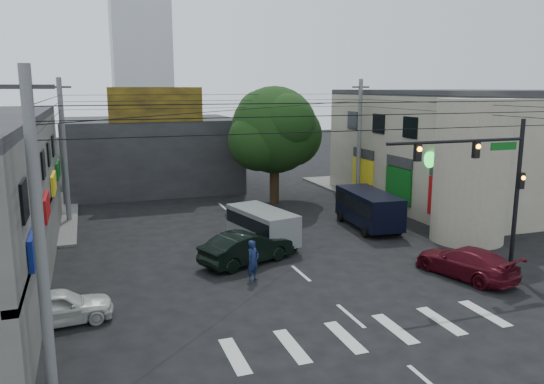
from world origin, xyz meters
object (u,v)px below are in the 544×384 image
navy_van (369,210)px  traffic_officer (253,261)px  utility_pole_far_left (64,151)px  maroon_sedan (466,262)px  silver_minivan (262,228)px  dark_sedan (247,248)px  traffic_gantry (489,173)px  utility_pole_far_right (359,141)px  street_tree (274,130)px  white_compact (58,307)px  utility_pole_near_left (39,235)px

navy_van → traffic_officer: 11.42m
utility_pole_far_left → maroon_sedan: bearing=-44.0°
silver_minivan → dark_sedan: bearing=134.5°
traffic_gantry → navy_van: (-0.76, 9.23, -3.69)m
utility_pole_far_left → silver_minivan: bearing=-42.0°
utility_pole_far_right → street_tree: bearing=171.3°
navy_van → street_tree: bearing=24.2°
traffic_gantry → utility_pole_far_left: 25.00m
street_tree → navy_van: size_ratio=1.49×
traffic_gantry → traffic_officer: size_ratio=3.82×
utility_pole_far_left → utility_pole_far_right: (21.00, 0.00, 0.00)m
silver_minivan → traffic_officer: size_ratio=2.68×
white_compact → traffic_officer: traffic_officer is taller
white_compact → maroon_sedan: size_ratio=0.77×
traffic_gantry → utility_pole_near_left: bearing=-169.2°
utility_pole_near_left → white_compact: bearing=90.0°
traffic_gantry → maroon_sedan: bearing=173.2°
street_tree → maroon_sedan: size_ratio=1.67×
white_compact → utility_pole_near_left: bearing=175.9°
utility_pole_far_left → white_compact: utility_pole_far_left is taller
dark_sedan → white_compact: 9.55m
street_tree → traffic_gantry: size_ratio=1.21×
utility_pole_far_right → maroon_sedan: (-3.53, -16.90, -3.89)m
utility_pole_far_right → dark_sedan: size_ratio=1.79×
traffic_gantry → utility_pole_far_right: bearing=81.1°
traffic_gantry → utility_pole_far_left: bearing=137.1°
white_compact → silver_minivan: bearing=-60.1°
utility_pole_far_right → silver_minivan: (-10.81, -9.18, -3.58)m
utility_pole_far_left → maroon_sedan: 24.62m
utility_pole_far_right → maroon_sedan: 17.70m
utility_pole_near_left → traffic_gantry: bearing=10.8°
utility_pole_near_left → utility_pole_far_left: bearing=90.0°
utility_pole_far_left → navy_van: (17.57, -7.77, -3.46)m
street_tree → white_compact: street_tree is taller
utility_pole_far_left → traffic_gantry: bearing=-42.9°
maroon_sedan → utility_pole_near_left: bearing=-3.2°
silver_minivan → utility_pole_far_right: bearing=-62.4°
traffic_gantry → utility_pole_far_left: size_ratio=0.78×
utility_pole_far_right → traffic_officer: size_ratio=4.88×
navy_van → white_compact: bearing=120.1°
street_tree → dark_sedan: street_tree is taller
street_tree → navy_van: (3.07, -8.77, -4.34)m
maroon_sedan → traffic_officer: 9.76m
utility_pole_near_left → silver_minivan: utility_pole_near_left is taller
street_tree → silver_minivan: (-4.31, -10.18, -4.46)m
traffic_officer → dark_sedan: bearing=46.9°
dark_sedan → maroon_sedan: size_ratio=0.99×
white_compact → navy_van: bearing=-68.9°
white_compact → utility_pole_far_left: bearing=-4.1°
white_compact → dark_sedan: bearing=-67.4°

